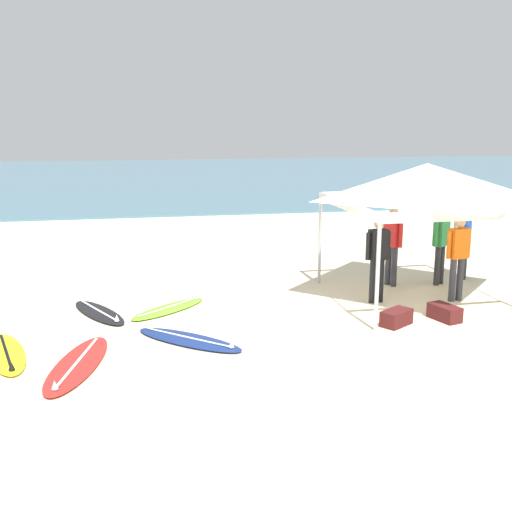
{
  "coord_description": "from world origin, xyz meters",
  "views": [
    {
      "loc": [
        -2.92,
        -9.64,
        3.51
      ],
      "look_at": [
        -0.63,
        1.6,
        1.0
      ],
      "focal_mm": 42.67,
      "sensor_mm": 36.0,
      "label": 1
    }
  ],
  "objects_px": {
    "surfboard_lime": "(169,308)",
    "person_red": "(392,241)",
    "gear_bag_near_tent": "(396,318)",
    "gear_bag_by_pole": "(445,313)",
    "canopy_tent": "(426,182)",
    "surfboard_yellow": "(6,354)",
    "person_blue": "(466,236)",
    "surfboard_black": "(99,312)",
    "person_green": "(441,241)",
    "surfboard_navy": "(189,340)",
    "surfboard_red": "(77,364)",
    "person_orange": "(458,253)",
    "person_black": "(378,254)"
  },
  "relations": [
    {
      "from": "surfboard_red",
      "to": "canopy_tent",
      "type": "bearing_deg",
      "value": 18.94
    },
    {
      "from": "person_black",
      "to": "person_blue",
      "type": "relative_size",
      "value": 1.0
    },
    {
      "from": "surfboard_red",
      "to": "person_red",
      "type": "xyz_separation_m",
      "value": [
        6.42,
        3.39,
        0.95
      ]
    },
    {
      "from": "surfboard_red",
      "to": "person_red",
      "type": "relative_size",
      "value": 1.39
    },
    {
      "from": "surfboard_red",
      "to": "surfboard_black",
      "type": "height_order",
      "value": "same"
    },
    {
      "from": "person_green",
      "to": "gear_bag_by_pole",
      "type": "xyz_separation_m",
      "value": [
        -1.12,
        -2.34,
        -0.85
      ]
    },
    {
      "from": "person_red",
      "to": "gear_bag_near_tent",
      "type": "relative_size",
      "value": 2.85
    },
    {
      "from": "person_red",
      "to": "canopy_tent",
      "type": "bearing_deg",
      "value": -83.3
    },
    {
      "from": "surfboard_yellow",
      "to": "canopy_tent",
      "type": "bearing_deg",
      "value": 11.78
    },
    {
      "from": "person_blue",
      "to": "surfboard_red",
      "type": "bearing_deg",
      "value": -156.48
    },
    {
      "from": "gear_bag_near_tent",
      "to": "canopy_tent",
      "type": "bearing_deg",
      "value": 51.22
    },
    {
      "from": "gear_bag_by_pole",
      "to": "surfboard_lime",
      "type": "bearing_deg",
      "value": 161.88
    },
    {
      "from": "gear_bag_near_tent",
      "to": "surfboard_navy",
      "type": "bearing_deg",
      "value": -178.45
    },
    {
      "from": "surfboard_yellow",
      "to": "person_red",
      "type": "bearing_deg",
      "value": 19.98
    },
    {
      "from": "surfboard_navy",
      "to": "person_blue",
      "type": "bearing_deg",
      "value": 23.8
    },
    {
      "from": "canopy_tent",
      "to": "surfboard_red",
      "type": "distance_m",
      "value": 7.32
    },
    {
      "from": "person_orange",
      "to": "gear_bag_by_pole",
      "type": "distance_m",
      "value": 1.62
    },
    {
      "from": "surfboard_red",
      "to": "person_black",
      "type": "relative_size",
      "value": 1.39
    },
    {
      "from": "surfboard_red",
      "to": "surfboard_black",
      "type": "bearing_deg",
      "value": 85.54
    },
    {
      "from": "surfboard_navy",
      "to": "person_blue",
      "type": "height_order",
      "value": "person_blue"
    },
    {
      "from": "person_orange",
      "to": "surfboard_red",
      "type": "bearing_deg",
      "value": -164.45
    },
    {
      "from": "surfboard_black",
      "to": "person_red",
      "type": "relative_size",
      "value": 1.11
    },
    {
      "from": "person_black",
      "to": "person_red",
      "type": "bearing_deg",
      "value": 54.81
    },
    {
      "from": "canopy_tent",
      "to": "gear_bag_by_pole",
      "type": "distance_m",
      "value": 2.63
    },
    {
      "from": "surfboard_black",
      "to": "person_red",
      "type": "xyz_separation_m",
      "value": [
        6.23,
        0.88,
        0.95
      ]
    },
    {
      "from": "person_orange",
      "to": "gear_bag_by_pole",
      "type": "bearing_deg",
      "value": -127.02
    },
    {
      "from": "gear_bag_by_pole",
      "to": "gear_bag_near_tent",
      "type": "bearing_deg",
      "value": -174.23
    },
    {
      "from": "person_black",
      "to": "person_green",
      "type": "height_order",
      "value": "same"
    },
    {
      "from": "person_blue",
      "to": "person_orange",
      "type": "xyz_separation_m",
      "value": [
        -1.11,
        -1.61,
        0.0
      ]
    },
    {
      "from": "gear_bag_by_pole",
      "to": "surfboard_black",
      "type": "bearing_deg",
      "value": 165.44
    },
    {
      "from": "person_blue",
      "to": "gear_bag_near_tent",
      "type": "relative_size",
      "value": 2.85
    },
    {
      "from": "surfboard_red",
      "to": "surfboard_lime",
      "type": "height_order",
      "value": "same"
    },
    {
      "from": "person_blue",
      "to": "person_orange",
      "type": "distance_m",
      "value": 1.96
    },
    {
      "from": "surfboard_lime",
      "to": "surfboard_navy",
      "type": "bearing_deg",
      "value": -83.13
    },
    {
      "from": "surfboard_navy",
      "to": "person_blue",
      "type": "relative_size",
      "value": 1.1
    },
    {
      "from": "surfboard_lime",
      "to": "gear_bag_by_pole",
      "type": "distance_m",
      "value": 5.14
    },
    {
      "from": "surfboard_lime",
      "to": "person_red",
      "type": "height_order",
      "value": "person_red"
    },
    {
      "from": "surfboard_red",
      "to": "person_orange",
      "type": "xyz_separation_m",
      "value": [
        7.21,
        2.01,
        0.95
      ]
    },
    {
      "from": "gear_bag_near_tent",
      "to": "gear_bag_by_pole",
      "type": "distance_m",
      "value": 0.99
    },
    {
      "from": "surfboard_black",
      "to": "person_red",
      "type": "distance_m",
      "value": 6.36
    },
    {
      "from": "person_green",
      "to": "person_blue",
      "type": "relative_size",
      "value": 1.0
    },
    {
      "from": "surfboard_navy",
      "to": "person_red",
      "type": "bearing_deg",
      "value": 29.68
    },
    {
      "from": "surfboard_black",
      "to": "person_green",
      "type": "xyz_separation_m",
      "value": [
        7.3,
        0.74,
        0.95
      ]
    },
    {
      "from": "surfboard_yellow",
      "to": "person_black",
      "type": "relative_size",
      "value": 1.18
    },
    {
      "from": "canopy_tent",
      "to": "surfboard_lime",
      "type": "distance_m",
      "value": 5.58
    },
    {
      "from": "person_black",
      "to": "person_red",
      "type": "distance_m",
      "value": 1.43
    },
    {
      "from": "surfboard_lime",
      "to": "gear_bag_near_tent",
      "type": "distance_m",
      "value": 4.25
    },
    {
      "from": "surfboard_red",
      "to": "surfboard_black",
      "type": "xyz_separation_m",
      "value": [
        0.2,
        2.51,
        0.0
      ]
    },
    {
      "from": "surfboard_black",
      "to": "person_red",
      "type": "bearing_deg",
      "value": 8.02
    },
    {
      "from": "surfboard_black",
      "to": "surfboard_navy",
      "type": "height_order",
      "value": "same"
    }
  ]
}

